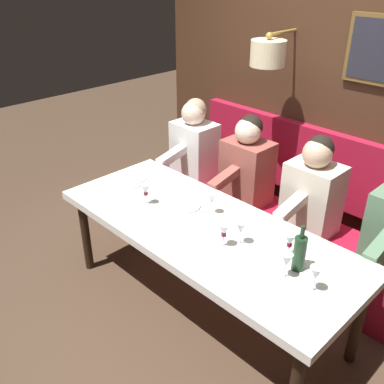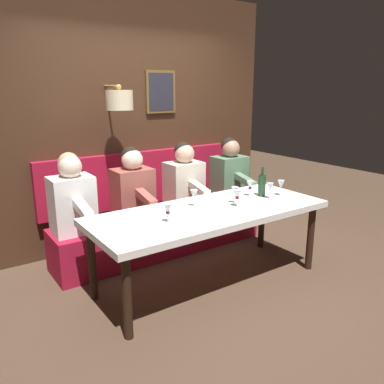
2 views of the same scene
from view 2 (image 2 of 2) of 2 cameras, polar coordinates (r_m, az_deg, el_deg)
name	(u,v)px [view 2 (image 2 of 2)]	position (r m, az deg, el deg)	size (l,w,h in m)	color
ground_plane	(209,282)	(3.90, 2.54, -12.96)	(12.00, 12.00, 0.00)	#4C3828
dining_table	(210,216)	(3.63, 2.67, -3.53)	(0.90, 2.25, 0.74)	white
banquette_bench	(162,233)	(4.48, -4.36, -5.98)	(0.52, 2.45, 0.45)	maroon
back_wall_panel	(135,127)	(4.71, -8.26, 9.30)	(0.59, 3.65, 2.90)	#422819
diner_nearest	(230,172)	(4.84, 5.51, 2.91)	(0.60, 0.40, 0.79)	#567A5B
diner_near	(184,179)	(4.45, -1.14, 1.88)	(0.60, 0.40, 0.79)	beige
diner_middle	(133,187)	(4.14, -8.63, 0.70)	(0.60, 0.40, 0.79)	#934C42
diner_far	(72,197)	(3.91, -17.10, -0.66)	(0.60, 0.40, 0.79)	white
place_setting_0	(179,212)	(3.51, -1.88, -2.88)	(0.24, 0.32, 0.01)	white
place_setting_1	(114,225)	(3.24, -11.38, -4.77)	(0.24, 0.33, 0.01)	white
wine_glass_0	(281,185)	(4.12, 12.86, 1.04)	(0.07, 0.07, 0.16)	silver
wine_glass_1	(194,195)	(3.65, 0.27, -0.39)	(0.07, 0.07, 0.16)	silver
wine_glass_2	(270,187)	(3.99, 11.29, 0.65)	(0.07, 0.07, 0.16)	silver
wine_glass_3	(235,192)	(3.77, 6.30, 0.04)	(0.07, 0.07, 0.16)	silver
wine_glass_4	(250,185)	(4.04, 8.48, 0.96)	(0.07, 0.07, 0.16)	silver
wine_glass_5	(237,195)	(3.67, 6.62, -0.44)	(0.07, 0.07, 0.16)	silver
wine_glass_6	(168,209)	(3.22, -3.57, -2.55)	(0.07, 0.07, 0.16)	silver
wine_bottle	(262,185)	(4.07, 10.16, 1.00)	(0.08, 0.08, 0.30)	#19381E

